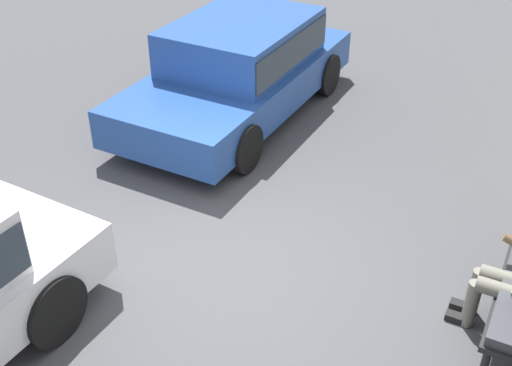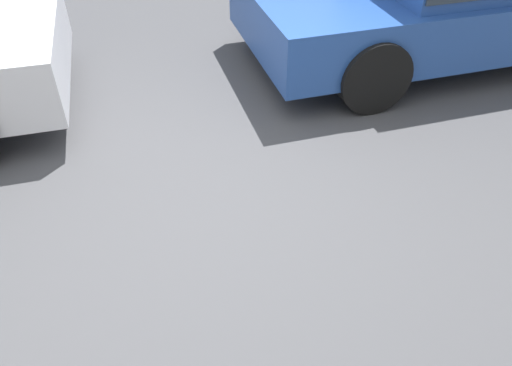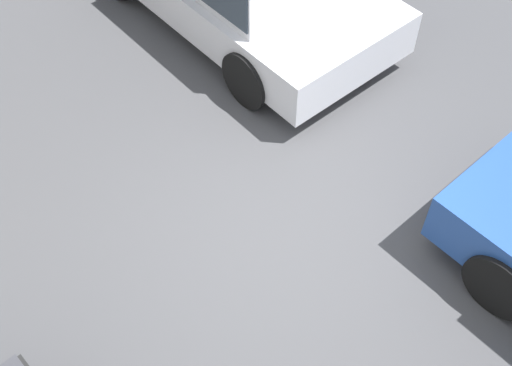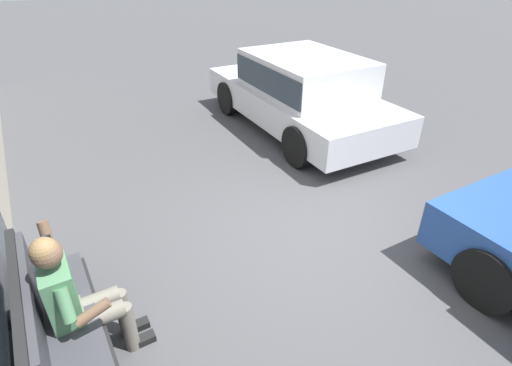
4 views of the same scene
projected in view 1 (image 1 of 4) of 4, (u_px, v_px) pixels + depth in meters
The scene contains 2 objects.
ground_plane at pixel (233, 269), 6.76m from camera, with size 60.00×60.00×0.00m, color #424244.
parked_car_near at pixel (239, 65), 9.36m from camera, with size 4.33×2.02×1.42m.
Camera 1 is at (4.46, 2.60, 4.45)m, focal length 45.00 mm.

